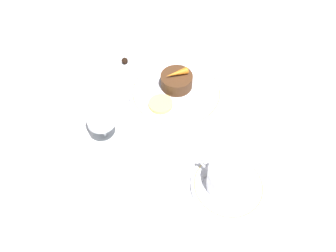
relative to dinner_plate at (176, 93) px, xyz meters
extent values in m
plane|color=white|center=(-0.01, 0.03, -0.01)|extent=(3.00, 3.00, 0.00)
cylinder|color=white|center=(0.00, 0.00, 0.00)|extent=(0.24, 0.24, 0.01)
torus|color=tan|center=(0.00, 0.00, 0.00)|extent=(0.23, 0.23, 0.00)
cylinder|color=white|center=(-0.24, 0.14, 0.00)|extent=(0.16, 0.16, 0.01)
torus|color=tan|center=(-0.24, 0.14, 0.00)|extent=(0.15, 0.15, 0.00)
cylinder|color=white|center=(-0.24, 0.15, 0.03)|extent=(0.09, 0.09, 0.06)
cylinder|color=#331E0F|center=(-0.24, 0.15, 0.03)|extent=(0.08, 0.08, 0.05)
torus|color=white|center=(-0.19, 0.15, 0.03)|extent=(0.03, 0.01, 0.04)
cube|color=silver|center=(-0.20, 0.12, 0.00)|extent=(0.02, 0.09, 0.00)
ellipsoid|color=silver|center=(-0.19, 0.17, 0.00)|extent=(0.02, 0.02, 0.00)
cylinder|color=silver|center=(0.05, 0.21, -0.01)|extent=(0.06, 0.06, 0.01)
cylinder|color=silver|center=(0.05, 0.21, 0.02)|extent=(0.01, 0.01, 0.05)
cylinder|color=silver|center=(0.05, 0.21, 0.08)|extent=(0.06, 0.06, 0.07)
cylinder|color=#470A14|center=(0.05, 0.21, 0.07)|extent=(0.05, 0.05, 0.04)
cube|color=silver|center=(-0.18, -0.03, -0.01)|extent=(0.04, 0.12, 0.01)
cube|color=silver|center=(-0.20, 0.06, -0.01)|extent=(0.03, 0.05, 0.01)
cylinder|color=#4C2D19|center=(0.01, -0.02, 0.02)|extent=(0.08, 0.08, 0.04)
cone|color=orange|center=(0.01, -0.02, 0.05)|extent=(0.04, 0.06, 0.02)
cylinder|color=#EFE075|center=(0.00, 0.06, 0.01)|extent=(0.06, 0.06, 0.01)
sphere|color=black|center=(0.19, -0.01, 0.00)|extent=(0.02, 0.02, 0.02)
camera|label=1|loc=(-0.34, 0.47, 0.62)|focal=35.00mm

